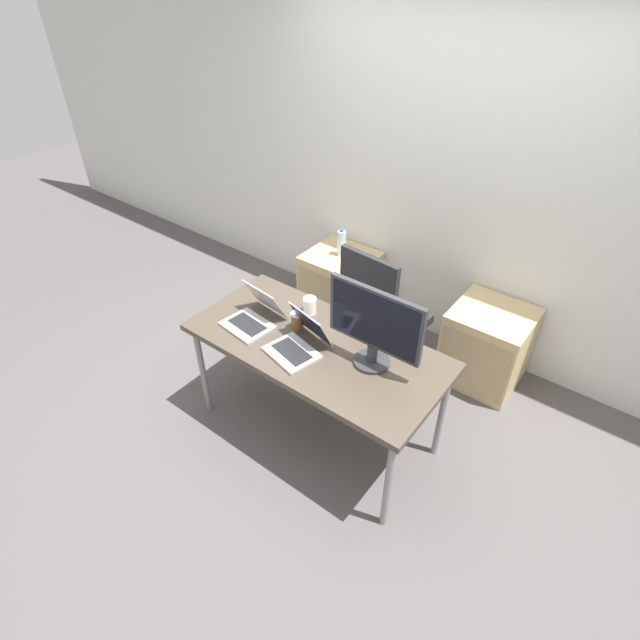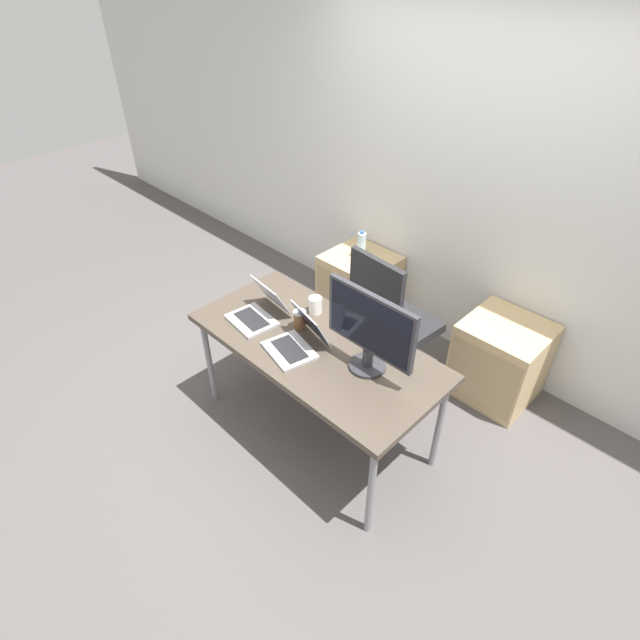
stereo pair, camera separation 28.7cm
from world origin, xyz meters
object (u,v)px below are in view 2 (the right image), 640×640
object	(u,v)px
laptop_right	(258,312)
coffee_cup_brown	(300,319)
water_bottle	(362,245)
laptop_left	(297,341)
office_chair	(390,335)
cabinet_right	(500,360)
cabinet_left	(359,288)
coffee_cup_white	(315,305)
monitor	(370,330)

from	to	relation	value
laptop_right	coffee_cup_brown	world-z (taller)	laptop_right
water_bottle	laptop_left	xyz separation A→B (m)	(0.61, -1.28, 0.10)
office_chair	laptop_left	distance (m)	0.91
cabinet_right	coffee_cup_brown	bearing A→B (deg)	-126.60
cabinet_left	coffee_cup_white	distance (m)	1.17
cabinet_right	laptop_left	world-z (taller)	laptop_left
laptop_left	coffee_cup_white	size ratio (longest dim) A/B	3.51
laptop_left	office_chair	bearing A→B (deg)	84.69
monitor	coffee_cup_brown	world-z (taller)	monitor
office_chair	water_bottle	distance (m)	0.87
water_bottle	monitor	distance (m)	1.54
cabinet_right	cabinet_left	bearing A→B (deg)	180.00
laptop_left	laptop_right	size ratio (longest dim) A/B	1.04
cabinet_right	water_bottle	world-z (taller)	water_bottle
water_bottle	laptop_right	distance (m)	1.27
laptop_right	coffee_cup_brown	bearing A→B (deg)	24.90
office_chair	cabinet_right	size ratio (longest dim) A/B	1.86
water_bottle	laptop_left	distance (m)	1.42
coffee_cup_brown	water_bottle	bearing A→B (deg)	112.91
coffee_cup_white	coffee_cup_brown	distance (m)	0.18
cabinet_right	coffee_cup_white	size ratio (longest dim) A/B	5.44
laptop_right	cabinet_left	bearing A→B (deg)	100.19
office_chair	coffee_cup_white	size ratio (longest dim) A/B	10.12
laptop_right	monitor	xyz separation A→B (m)	(0.78, 0.13, 0.21)
cabinet_left	coffee_cup_white	xyz separation A→B (m)	(0.43, -0.95, 0.51)
monitor	cabinet_right	bearing A→B (deg)	74.51
cabinet_right	monitor	xyz separation A→B (m)	(-0.31, -1.12, 0.72)
laptop_left	monitor	bearing A→B (deg)	22.19
laptop_right	coffee_cup_white	size ratio (longest dim) A/B	3.36
laptop_right	water_bottle	bearing A→B (deg)	100.17
laptop_right	monitor	distance (m)	0.82
coffee_cup_white	laptop_left	bearing A→B (deg)	-61.88
water_bottle	laptop_left	bearing A→B (deg)	-64.58
cabinet_right	water_bottle	bearing A→B (deg)	179.90
office_chair	laptop_right	size ratio (longest dim) A/B	3.01
coffee_cup_brown	office_chair	bearing A→B (deg)	72.92
laptop_right	laptop_left	bearing A→B (deg)	-4.66
cabinet_left	coffee_cup_brown	world-z (taller)	coffee_cup_brown
laptop_right	coffee_cup_white	distance (m)	0.36
water_bottle	laptop_right	world-z (taller)	laptop_right
coffee_cup_brown	monitor	bearing A→B (deg)	1.47
monitor	water_bottle	bearing A→B (deg)	132.03
office_chair	cabinet_right	xyz separation A→B (m)	(0.63, 0.46, -0.13)
laptop_left	coffee_cup_brown	world-z (taller)	laptop_left
laptop_left	coffee_cup_brown	size ratio (longest dim) A/B	3.32
cabinet_left	monitor	bearing A→B (deg)	-47.91
cabinet_left	coffee_cup_brown	xyz separation A→B (m)	(0.48, -1.13, 0.52)
coffee_cup_white	coffee_cup_brown	world-z (taller)	coffee_cup_brown
cabinet_left	coffee_cup_brown	size ratio (longest dim) A/B	5.14
office_chair	coffee_cup_white	distance (m)	0.68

